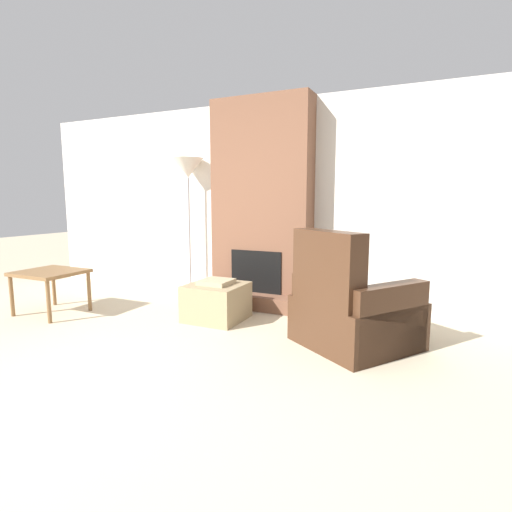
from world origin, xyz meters
TOP-DOWN VIEW (x-y plane):
  - ground_plane at (0.00, 0.00)m, footprint 24.00×24.00m
  - wall_back at (0.00, 3.16)m, footprint 7.50×0.06m
  - fireplace at (0.00, 2.95)m, footprint 1.30×0.61m
  - ottoman at (-0.15, 2.06)m, footprint 0.61×0.60m
  - armchair at (1.38, 1.87)m, footprint 1.27×1.27m
  - side_table at (-2.06, 1.45)m, footprint 0.70×0.64m
  - floor_lamp_left at (-1.09, 2.93)m, footprint 0.43×0.43m

SIDE VIEW (x-z plane):
  - ground_plane at x=0.00m, z-range 0.00..0.00m
  - ottoman at x=-0.15m, z-range -0.02..0.44m
  - armchair at x=1.38m, z-range -0.22..0.86m
  - side_table at x=-2.06m, z-range 0.19..0.71m
  - fireplace at x=0.00m, z-range -0.07..2.53m
  - wall_back at x=0.00m, z-range 0.00..2.60m
  - floor_lamp_left at x=-1.09m, z-range 0.76..2.67m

